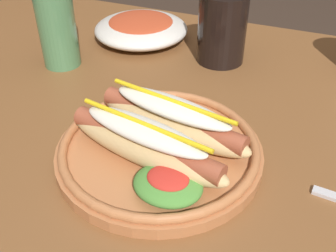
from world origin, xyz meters
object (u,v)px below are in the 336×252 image
soda_cup (222,28)px  glass_bottle (55,17)px  hot_dog_plate (159,143)px  side_bowl (141,28)px

soda_cup → glass_bottle: 0.29m
hot_dog_plate → glass_bottle: size_ratio=1.12×
glass_bottle → soda_cup: bearing=25.4°
soda_cup → hot_dog_plate: bearing=-88.6°
glass_bottle → side_bowl: glass_bottle is taller
hot_dog_plate → soda_cup: (-0.01, 0.30, 0.04)m
hot_dog_plate → side_bowl: hot_dog_plate is taller
hot_dog_plate → side_bowl: bearing=119.0°
hot_dog_plate → soda_cup: 0.30m
hot_dog_plate → side_bowl: size_ratio=1.42×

